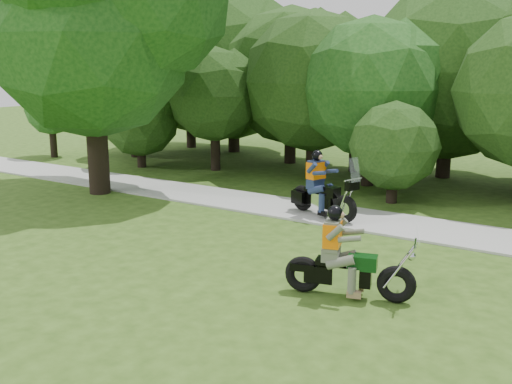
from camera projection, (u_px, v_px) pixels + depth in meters
The scene contains 5 objects.
ground at pixel (263, 366), 7.99m from camera, with size 100.00×100.00×0.00m, color #2F4C15.
walkway at pixel (430, 230), 14.53m from camera, with size 60.00×2.20×0.06m, color #ACACA6.
big_tree_west at pixel (97, 13), 17.95m from camera, with size 8.64×6.56×9.96m.
chopper_motorcycle at pixel (343, 264), 10.28m from camera, with size 2.35×1.02×1.70m.
touring_motorcycle at pixel (320, 192), 15.71m from camera, with size 2.33×1.22×1.81m.
Camera 1 is at (3.87, -6.15, 4.12)m, focal length 40.00 mm.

